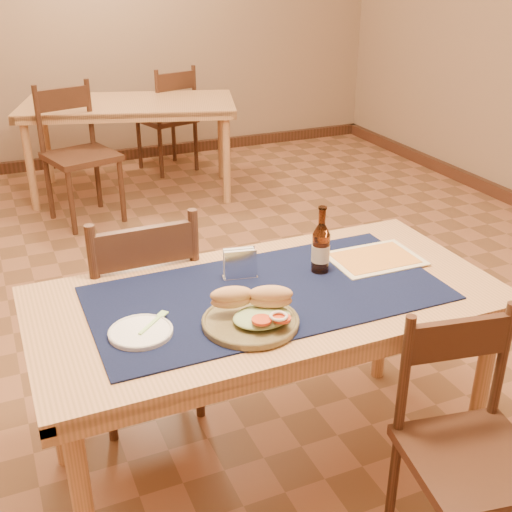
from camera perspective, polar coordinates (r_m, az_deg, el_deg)
name	(u,v)px	position (r m, az deg, el deg)	size (l,w,h in m)	color
room	(187,65)	(2.71, -6.15, 16.56)	(6.04, 7.04, 2.84)	#955F41
main_table	(267,315)	(2.24, 1.02, -5.23)	(1.60, 0.80, 0.75)	tan
placemat	(268,293)	(2.20, 1.04, -3.31)	(1.20, 0.60, 0.01)	black
baseboard	(200,347)	(3.20, -5.04, -8.07)	(6.00, 7.00, 0.10)	#432418
back_table	(129,112)	(5.31, -11.20, 12.44)	(1.82, 1.28, 0.75)	tan
chair_main_far	(141,309)	(2.66, -10.18, -4.63)	(0.44, 0.44, 0.95)	#432418
chair_main_near	(468,447)	(2.14, 18.33, -15.79)	(0.45, 0.45, 0.85)	#432418
chair_back_near	(78,152)	(4.85, -15.53, 8.91)	(0.56, 0.56, 0.98)	#432418
chair_back_far	(168,117)	(5.88, -7.79, 12.11)	(0.53, 0.53, 0.94)	#432418
sandwich_plate	(253,315)	(2.00, -0.25, -5.25)	(0.31, 0.31, 0.12)	brown
side_plate	(141,332)	(1.99, -10.22, -6.63)	(0.20, 0.20, 0.02)	white
fork	(155,321)	(2.03, -8.97, -5.69)	(0.12, 0.11, 0.00)	#A7E77E
beer_bottle	(321,248)	(2.31, 5.78, 0.72)	(0.07, 0.07, 0.25)	#49210D
napkin_holder	(240,264)	(2.27, -1.44, -0.75)	(0.13, 0.07, 0.11)	silver
menu_card	(375,258)	(2.47, 10.50, -0.21)	(0.34, 0.25, 0.01)	beige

